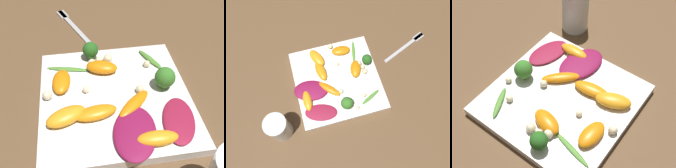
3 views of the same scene
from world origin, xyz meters
The scene contains 24 objects.
ground_plane centered at (0.00, 0.00, 0.00)m, with size 2.40×2.40×0.00m, color brown.
plate centered at (0.00, 0.00, 0.01)m, with size 0.27×0.27×0.02m.
drinking_glass centered at (-0.20, -0.11, 0.05)m, with size 0.06×0.06×0.10m.
fork centered at (0.28, 0.07, 0.00)m, with size 0.18×0.09×0.01m.
radicchio_leaf_0 centered at (-0.09, -0.02, 0.03)m, with size 0.12×0.09×0.01m.
radicchio_leaf_1 centered at (-0.08, -0.09, 0.02)m, with size 0.11×0.07×0.01m.
orange_segment_0 centered at (0.07, 0.02, 0.03)m, with size 0.05×0.07×0.02m.
orange_segment_1 centered at (-0.04, 0.04, 0.03)m, with size 0.04×0.08×0.02m.
orange_segment_2 centered at (-0.11, -0.05, 0.03)m, with size 0.03×0.07×0.02m.
orange_segment_3 centered at (-0.05, 0.09, 0.03)m, with size 0.06×0.08×0.02m.
orange_segment_4 centered at (-0.03, -0.03, 0.03)m, with size 0.07×0.07×0.01m.
orange_segment_5 centered at (0.04, 0.10, 0.03)m, with size 0.07×0.04×0.02m.
broccoli_floret_0 centered at (0.01, -0.09, 0.04)m, with size 0.04×0.04×0.04m.
broccoli_floret_1 centered at (0.11, 0.03, 0.04)m, with size 0.03×0.03×0.04m.
arugula_sprig_0 centered at (0.08, -0.09, 0.02)m, with size 0.07×0.04×0.01m.
arugula_sprig_1 centered at (0.08, 0.08, 0.02)m, with size 0.03×0.09×0.00m.
macadamia_nut_0 centered at (0.08, 0.03, 0.03)m, with size 0.02×0.02×0.02m.
macadamia_nut_1 centered at (0.01, 0.05, 0.03)m, with size 0.01×0.01×0.01m.
macadamia_nut_2 centered at (0.03, -0.11, 0.03)m, with size 0.01×0.01×0.01m.
macadamia_nut_3 centered at (0.09, 0.02, 0.03)m, with size 0.02×0.02×0.02m.
macadamia_nut_4 centered at (0.00, -0.05, 0.03)m, with size 0.02×0.02×0.02m.
macadamia_nut_5 centered at (0.01, 0.12, 0.03)m, with size 0.02×0.02×0.02m.
macadamia_nut_6 centered at (0.09, 0.00, 0.03)m, with size 0.02×0.02×0.02m.
macadamia_nut_7 centered at (0.07, -0.08, 0.03)m, with size 0.01×0.01×0.01m.
Camera 2 is at (-0.07, -0.27, 0.67)m, focal length 35.00 mm.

